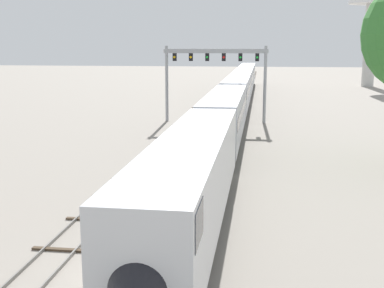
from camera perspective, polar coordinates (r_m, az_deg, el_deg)
name	(u,v)px	position (r m, az deg, el deg)	size (l,w,h in m)	color
ground_plane	(126,275)	(20.86, -7.45, -14.42)	(400.00, 400.00, 0.00)	gray
track_main	(241,104)	(78.70, 5.49, 4.51)	(2.60, 200.00, 0.16)	slate
track_near	(186,122)	(59.44, -0.64, 2.46)	(2.60, 160.00, 0.16)	slate
passenger_train	(238,94)	(67.79, 5.15, 5.64)	(3.04, 111.07, 4.80)	silver
signal_gantry	(215,66)	(59.54, 2.64, 8.69)	(12.10, 0.49, 8.87)	#999BA0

